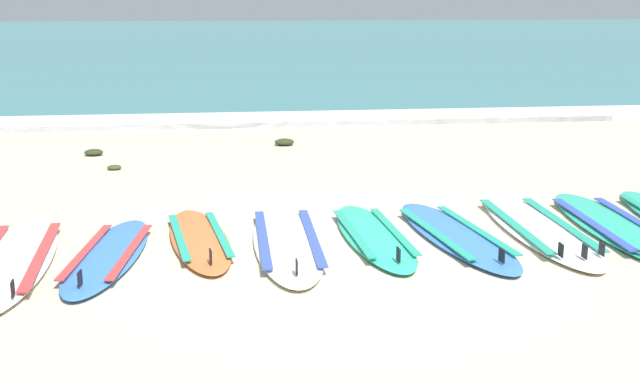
{
  "coord_description": "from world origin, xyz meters",
  "views": [
    {
      "loc": [
        -0.93,
        -6.31,
        2.1
      ],
      "look_at": [
        -0.01,
        1.05,
        0.25
      ],
      "focal_mm": 43.67,
      "sensor_mm": 36.0,
      "label": 1
    }
  ],
  "objects_px": {
    "surfboard_1": "(12,260)",
    "surfboard_3": "(199,239)",
    "surfboard_6": "(455,235)",
    "surfboard_7": "(537,227)",
    "surfboard_2": "(108,255)",
    "surfboard_4": "(288,241)",
    "surfboard_5": "(373,235)",
    "surfboard_8": "(614,226)"
  },
  "relations": [
    {
      "from": "surfboard_5",
      "to": "surfboard_6",
      "type": "bearing_deg",
      "value": -5.26
    },
    {
      "from": "surfboard_2",
      "to": "surfboard_7",
      "type": "xyz_separation_m",
      "value": [
        3.85,
        0.32,
        0.0
      ]
    },
    {
      "from": "surfboard_1",
      "to": "surfboard_5",
      "type": "xyz_separation_m",
      "value": [
        3.04,
        0.29,
        -0.0
      ]
    },
    {
      "from": "surfboard_7",
      "to": "surfboard_2",
      "type": "bearing_deg",
      "value": -175.31
    },
    {
      "from": "surfboard_1",
      "to": "surfboard_7",
      "type": "xyz_separation_m",
      "value": [
        4.6,
        0.35,
        -0.0
      ]
    },
    {
      "from": "surfboard_1",
      "to": "surfboard_4",
      "type": "xyz_separation_m",
      "value": [
        2.26,
        0.23,
        -0.0
      ]
    },
    {
      "from": "surfboard_1",
      "to": "surfboard_3",
      "type": "distance_m",
      "value": 1.54
    },
    {
      "from": "surfboard_3",
      "to": "surfboard_5",
      "type": "bearing_deg",
      "value": -3.43
    },
    {
      "from": "surfboard_6",
      "to": "surfboard_7",
      "type": "relative_size",
      "value": 0.91
    },
    {
      "from": "surfboard_2",
      "to": "surfboard_5",
      "type": "xyz_separation_m",
      "value": [
        2.29,
        0.26,
        -0.0
      ]
    },
    {
      "from": "surfboard_2",
      "to": "surfboard_4",
      "type": "xyz_separation_m",
      "value": [
        1.51,
        0.19,
        -0.0
      ]
    },
    {
      "from": "surfboard_7",
      "to": "surfboard_8",
      "type": "height_order",
      "value": "same"
    },
    {
      "from": "surfboard_2",
      "to": "surfboard_7",
      "type": "bearing_deg",
      "value": 4.69
    },
    {
      "from": "surfboard_5",
      "to": "surfboard_6",
      "type": "xyz_separation_m",
      "value": [
        0.73,
        -0.07,
        -0.0
      ]
    },
    {
      "from": "surfboard_2",
      "to": "surfboard_3",
      "type": "relative_size",
      "value": 1.04
    },
    {
      "from": "surfboard_4",
      "to": "surfboard_7",
      "type": "distance_m",
      "value": 2.34
    },
    {
      "from": "surfboard_3",
      "to": "surfboard_8",
      "type": "bearing_deg",
      "value": -1.17
    },
    {
      "from": "surfboard_3",
      "to": "surfboard_7",
      "type": "height_order",
      "value": "same"
    },
    {
      "from": "surfboard_3",
      "to": "surfboard_4",
      "type": "relative_size",
      "value": 0.84
    },
    {
      "from": "surfboard_5",
      "to": "surfboard_6",
      "type": "distance_m",
      "value": 0.74
    },
    {
      "from": "surfboard_4",
      "to": "surfboard_8",
      "type": "relative_size",
      "value": 0.96
    },
    {
      "from": "surfboard_5",
      "to": "surfboard_6",
      "type": "relative_size",
      "value": 0.92
    },
    {
      "from": "surfboard_3",
      "to": "surfboard_4",
      "type": "xyz_separation_m",
      "value": [
        0.77,
        -0.16,
        -0.0
      ]
    },
    {
      "from": "surfboard_8",
      "to": "surfboard_7",
      "type": "bearing_deg",
      "value": 176.55
    },
    {
      "from": "surfboard_4",
      "to": "surfboard_7",
      "type": "relative_size",
      "value": 0.94
    },
    {
      "from": "surfboard_1",
      "to": "surfboard_5",
      "type": "bearing_deg",
      "value": 5.53
    },
    {
      "from": "surfboard_4",
      "to": "surfboard_5",
      "type": "relative_size",
      "value": 1.14
    },
    {
      "from": "surfboard_1",
      "to": "surfboard_7",
      "type": "distance_m",
      "value": 4.62
    },
    {
      "from": "surfboard_6",
      "to": "surfboard_7",
      "type": "xyz_separation_m",
      "value": [
        0.83,
        0.13,
        0.0
      ]
    },
    {
      "from": "surfboard_6",
      "to": "surfboard_8",
      "type": "height_order",
      "value": "same"
    },
    {
      "from": "surfboard_4",
      "to": "surfboard_5",
      "type": "bearing_deg",
      "value": 4.99
    },
    {
      "from": "surfboard_4",
      "to": "surfboard_7",
      "type": "xyz_separation_m",
      "value": [
        2.34,
        0.13,
        0.0
      ]
    },
    {
      "from": "surfboard_5",
      "to": "surfboard_7",
      "type": "distance_m",
      "value": 1.56
    },
    {
      "from": "surfboard_4",
      "to": "surfboard_1",
      "type": "bearing_deg",
      "value": -174.29
    },
    {
      "from": "surfboard_3",
      "to": "surfboard_8",
      "type": "xyz_separation_m",
      "value": [
        3.84,
        -0.08,
        0.0
      ]
    },
    {
      "from": "surfboard_5",
      "to": "surfboard_7",
      "type": "xyz_separation_m",
      "value": [
        1.56,
        0.06,
        0.0
      ]
    },
    {
      "from": "surfboard_4",
      "to": "surfboard_6",
      "type": "xyz_separation_m",
      "value": [
        1.51,
        0.0,
        0.0
      ]
    },
    {
      "from": "surfboard_4",
      "to": "surfboard_6",
      "type": "bearing_deg",
      "value": 0.02
    },
    {
      "from": "surfboard_4",
      "to": "surfboard_5",
      "type": "height_order",
      "value": "same"
    },
    {
      "from": "surfboard_3",
      "to": "surfboard_5",
      "type": "relative_size",
      "value": 0.96
    },
    {
      "from": "surfboard_6",
      "to": "surfboard_5",
      "type": "bearing_deg",
      "value": 174.74
    },
    {
      "from": "surfboard_3",
      "to": "surfboard_6",
      "type": "relative_size",
      "value": 0.88
    }
  ]
}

